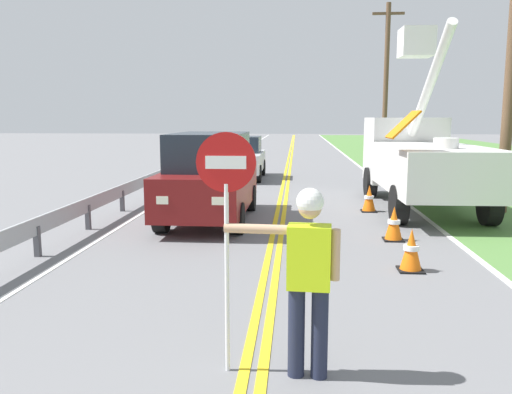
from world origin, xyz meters
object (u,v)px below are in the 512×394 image
at_px(traffic_cone_lead, 411,251).
at_px(flagger_worker, 308,271).
at_px(stop_sign_paddle, 226,199).
at_px(utility_pole_mid, 386,79).
at_px(traffic_cone_mid, 394,224).
at_px(utility_bucket_truck, 419,156).
at_px(oncoming_sedan_second, 240,158).
at_px(traffic_cone_tail, 369,199).
at_px(oncoming_suv_nearest, 210,177).

bearing_deg(traffic_cone_lead, flagger_worker, -115.79).
xyz_separation_m(stop_sign_paddle, utility_pole_mid, (5.76, 26.45, 2.93)).
xyz_separation_m(utility_pole_mid, traffic_cone_mid, (-3.14, -20.76, -4.30)).
relative_size(utility_bucket_truck, utility_pole_mid, 0.77).
distance_m(flagger_worker, utility_pole_mid, 27.21).
distance_m(oncoming_sedan_second, utility_pole_mid, 13.18).
distance_m(traffic_cone_lead, traffic_cone_tail, 5.40).
bearing_deg(traffic_cone_mid, oncoming_suv_nearest, 156.36).
bearing_deg(flagger_worker, stop_sign_paddle, 175.79).
relative_size(oncoming_suv_nearest, traffic_cone_mid, 6.60).
bearing_deg(utility_pole_mid, traffic_cone_tail, -100.34).
xyz_separation_m(stop_sign_paddle, traffic_cone_lead, (2.51, 3.56, -1.37)).
bearing_deg(traffic_cone_tail, traffic_cone_lead, -90.64).
height_order(oncoming_sedan_second, traffic_cone_lead, oncoming_sedan_second).
relative_size(stop_sign_paddle, oncoming_sedan_second, 0.57).
height_order(stop_sign_paddle, utility_bucket_truck, utility_bucket_truck).
bearing_deg(utility_pole_mid, traffic_cone_mid, -98.60).
height_order(utility_bucket_truck, traffic_cone_mid, utility_bucket_truck).
relative_size(traffic_cone_lead, traffic_cone_tail, 1.00).
relative_size(oncoming_suv_nearest, oncoming_sedan_second, 1.12).
distance_m(flagger_worker, oncoming_suv_nearest, 7.82).
bearing_deg(oncoming_sedan_second, traffic_cone_lead, -71.84).
height_order(flagger_worker, traffic_cone_tail, flagger_worker).
height_order(oncoming_suv_nearest, traffic_cone_tail, oncoming_suv_nearest).
distance_m(oncoming_sedan_second, traffic_cone_mid, 11.39).
bearing_deg(oncoming_sedan_second, stop_sign_paddle, -84.21).
height_order(utility_bucket_truck, oncoming_sedan_second, utility_bucket_truck).
distance_m(utility_bucket_truck, utility_pole_mid, 16.93).
height_order(oncoming_sedan_second, traffic_cone_mid, oncoming_sedan_second).
bearing_deg(stop_sign_paddle, traffic_cone_lead, 54.76).
distance_m(flagger_worker, stop_sign_paddle, 1.02).
xyz_separation_m(utility_pole_mid, traffic_cone_tail, (-3.19, -17.49, -4.30)).
bearing_deg(traffic_cone_lead, stop_sign_paddle, -125.24).
relative_size(flagger_worker, traffic_cone_mid, 2.61).
xyz_separation_m(traffic_cone_mid, traffic_cone_tail, (-0.05, 3.27, 0.00)).
bearing_deg(oncoming_suv_nearest, flagger_worker, -73.88).
relative_size(stop_sign_paddle, traffic_cone_mid, 3.33).
xyz_separation_m(oncoming_sedan_second, utility_pole_mid, (7.41, 10.21, 3.81)).
relative_size(oncoming_suv_nearest, traffic_cone_lead, 6.60).
xyz_separation_m(stop_sign_paddle, traffic_cone_tail, (2.57, 8.96, -1.37)).
distance_m(utility_bucket_truck, traffic_cone_lead, 6.63).
distance_m(utility_bucket_truck, oncoming_suv_nearest, 5.97).
relative_size(oncoming_sedan_second, utility_pole_mid, 0.46).
distance_m(traffic_cone_mid, traffic_cone_tail, 3.27).
bearing_deg(traffic_cone_tail, stop_sign_paddle, -106.03).
xyz_separation_m(stop_sign_paddle, oncoming_sedan_second, (-1.65, 16.24, -0.88)).
height_order(flagger_worker, oncoming_sedan_second, flagger_worker).
height_order(oncoming_suv_nearest, utility_pole_mid, utility_pole_mid).
bearing_deg(stop_sign_paddle, oncoming_sedan_second, 95.79).
xyz_separation_m(flagger_worker, traffic_cone_mid, (1.86, 5.75, -0.71)).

